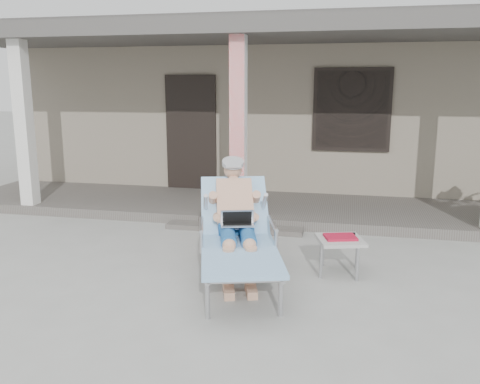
# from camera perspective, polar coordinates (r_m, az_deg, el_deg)

# --- Properties ---
(ground) EXTENTS (60.00, 60.00, 0.00)m
(ground) POSITION_cam_1_polar(r_m,az_deg,el_deg) (5.70, -4.88, -9.46)
(ground) COLOR #9E9E99
(ground) RESTS_ON ground
(house) EXTENTS (10.40, 5.40, 3.30)m
(house) POSITION_cam_1_polar(r_m,az_deg,el_deg) (11.68, 4.48, 9.95)
(house) COLOR gray
(house) RESTS_ON ground
(porch_deck) EXTENTS (10.00, 2.00, 0.15)m
(porch_deck) POSITION_cam_1_polar(r_m,az_deg,el_deg) (8.46, 1.06, -1.71)
(porch_deck) COLOR #605B56
(porch_deck) RESTS_ON ground
(porch_overhang) EXTENTS (10.00, 2.30, 2.85)m
(porch_overhang) POSITION_cam_1_polar(r_m,az_deg,el_deg) (8.20, 1.06, 16.96)
(porch_overhang) COLOR silver
(porch_overhang) RESTS_ON porch_deck
(porch_step) EXTENTS (2.00, 0.30, 0.07)m
(porch_step) POSITION_cam_1_polar(r_m,az_deg,el_deg) (7.38, -0.68, -4.07)
(porch_step) COLOR #605B56
(porch_step) RESTS_ON ground
(lounger) EXTENTS (1.29, 2.11, 1.32)m
(lounger) POSITION_cam_1_polar(r_m,az_deg,el_deg) (5.44, -0.35, -1.46)
(lounger) COLOR #B7B7BC
(lounger) RESTS_ON ground
(side_table) EXTENTS (0.60, 0.60, 0.44)m
(side_table) POSITION_cam_1_polar(r_m,az_deg,el_deg) (5.78, 11.17, -5.49)
(side_table) COLOR #ACABA7
(side_table) RESTS_ON ground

